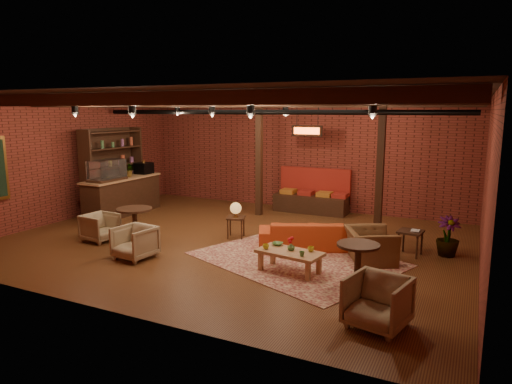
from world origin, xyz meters
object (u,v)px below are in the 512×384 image
at_px(sofa, 307,234).
at_px(side_table_book, 411,232).
at_px(round_table_right, 358,260).
at_px(armchair_far, 377,300).
at_px(coffee_table, 289,253).
at_px(side_table_lamp, 236,211).
at_px(armchair_b, 135,241).
at_px(plant_tall, 451,197).
at_px(armchair_right, 370,240).
at_px(armchair_a, 100,226).
at_px(round_table_left, 135,220).

xyz_separation_m(sofa, side_table_book, (2.04, 0.46, 0.18)).
height_order(side_table_book, round_table_right, round_table_right).
bearing_deg(armchair_far, coffee_table, 154.80).
distance_m(side_table_lamp, round_table_right, 3.80).
distance_m(coffee_table, armchair_far, 2.36).
relative_size(armchair_b, armchair_far, 0.92).
height_order(armchair_b, round_table_right, round_table_right).
relative_size(side_table_book, plant_tall, 0.22).
bearing_deg(armchair_far, armchair_right, 116.80).
xyz_separation_m(sofa, armchair_b, (-2.82, -2.14, 0.06)).
bearing_deg(side_table_lamp, plant_tall, 8.75).
bearing_deg(sofa, armchair_far, 100.36).
bearing_deg(round_table_right, armchair_a, 176.48).
bearing_deg(armchair_b, side_table_book, 35.26).
height_order(sofa, round_table_left, round_table_left).
bearing_deg(round_table_left, sofa, 21.36).
height_order(round_table_left, armchair_far, round_table_left).
bearing_deg(armchair_b, armchair_far, -2.65).
distance_m(sofa, armchair_b, 3.54).
bearing_deg(plant_tall, armchair_b, -152.65).
bearing_deg(round_table_left, round_table_right, -5.87).
relative_size(sofa, round_table_right, 2.54).
relative_size(side_table_book, armchair_far, 0.69).
height_order(armchair_a, plant_tall, plant_tall).
height_order(round_table_left, armchair_b, round_table_left).
xyz_separation_m(side_table_lamp, plant_tall, (4.47, 0.69, 0.58)).
relative_size(sofa, round_table_left, 2.53).
distance_m(sofa, armchair_far, 3.64).
relative_size(side_table_lamp, armchair_far, 1.07).
height_order(armchair_right, armchair_far, armchair_right).
height_order(armchair_right, side_table_book, armchair_right).
bearing_deg(plant_tall, round_table_left, -161.37).
relative_size(armchair_right, side_table_book, 1.85).
xyz_separation_m(armchair_b, side_table_book, (4.87, 2.60, 0.11)).
xyz_separation_m(sofa, armchair_a, (-4.35, -1.52, 0.05)).
height_order(side_table_book, armchair_far, armchair_far).
xyz_separation_m(side_table_lamp, armchair_far, (3.82, -3.03, -0.24)).
relative_size(sofa, armchair_right, 2.05).
relative_size(side_table_lamp, round_table_right, 1.04).
xyz_separation_m(armchair_far, plant_tall, (0.65, 3.72, 0.82)).
bearing_deg(armchair_right, round_table_right, 157.35).
xyz_separation_m(sofa, armchair_right, (1.40, -0.30, 0.14)).
xyz_separation_m(armchair_right, plant_tall, (1.32, 1.04, 0.78)).
height_order(side_table_lamp, armchair_right, armchair_right).
relative_size(side_table_lamp, plant_tall, 0.34).
bearing_deg(round_table_right, armchair_b, -176.57).
bearing_deg(side_table_book, plant_tall, 21.91).
bearing_deg(armchair_a, round_table_right, -89.01).
height_order(side_table_lamp, side_table_book, side_table_lamp).
bearing_deg(armchair_a, side_table_book, -68.35).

